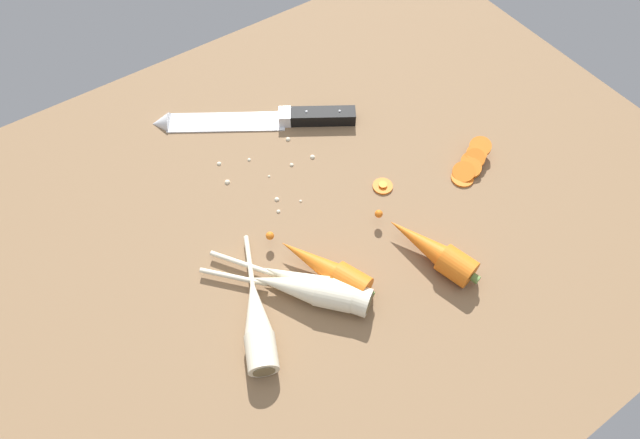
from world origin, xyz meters
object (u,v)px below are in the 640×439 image
parsnip_mid_left (315,285)px  carrot_slice_stray_near (383,185)px  whole_carrot (326,269)px  chefs_knife (251,119)px  parsnip_front (257,322)px  parsnip_mid_right (302,288)px  whole_carrot_second (433,250)px  carrot_slice_stack (471,163)px

parsnip_mid_left → carrot_slice_stray_near: (18.93, 9.26, -1.62)cm
whole_carrot → chefs_knife: bearing=78.8°
parsnip_front → parsnip_mid_left: (9.23, 0.16, -0.00)cm
whole_carrot → parsnip_mid_right: whole_carrot is taller
whole_carrot → parsnip_front: (-11.85, -1.40, -0.12)cm
whole_carrot → whole_carrot_second: 15.39cm
whole_carrot_second → parsnip_mid_left: (-16.79, 4.76, -0.12)cm
whole_carrot_second → carrot_slice_stray_near: whole_carrot_second is taller
parsnip_mid_left → whole_carrot: bearing=25.4°
whole_carrot → parsnip_mid_left: whole_carrot is taller
whole_carrot → parsnip_front: size_ratio=0.84×
parsnip_front → parsnip_mid_right: same height
whole_carrot → parsnip_front: whole_carrot is taller
whole_carrot → parsnip_mid_left: 2.91cm
parsnip_mid_right → carrot_slice_stray_near: bearing=22.4°
parsnip_front → carrot_slice_stack: parsnip_front is taller
parsnip_mid_right → carrot_slice_stack: parsnip_mid_right is taller
parsnip_mid_left → carrot_slice_stack: (33.01, 4.52, -0.91)cm
chefs_knife → parsnip_front: (-18.12, -33.09, 1.33)cm
carrot_slice_stray_near → carrot_slice_stack: bearing=-18.6°
whole_carrot → whole_carrot_second: same height
parsnip_mid_right → carrot_slice_stack: 35.02cm
carrot_slice_stack → parsnip_mid_left: bearing=-172.2°
carrot_slice_stack → parsnip_mid_right: bearing=-173.8°
carrot_slice_stack → carrot_slice_stray_near: bearing=161.4°
whole_carrot_second → carrot_slice_stray_near: (2.14, 14.02, -1.74)cm
parsnip_front → carrot_slice_stack: bearing=6.3°
whole_carrot → whole_carrot_second: (14.17, -6.01, 0.00)cm
whole_carrot → carrot_slice_stray_near: 18.25cm
whole_carrot → carrot_slice_stack: 30.58cm
parsnip_mid_left → carrot_slice_stray_near: bearing=26.1°
whole_carrot_second → carrot_slice_stack: 18.72cm
parsnip_front → whole_carrot: bearing=6.8°
chefs_knife → whole_carrot: (-6.26, -31.69, 1.45)cm
chefs_knife → whole_carrot_second: (7.90, -37.69, 1.45)cm
carrot_slice_stray_near → parsnip_front: bearing=-161.5°
whole_carrot_second → carrot_slice_stack: whole_carrot_second is taller
chefs_knife → parsnip_mid_left: bearing=-105.1°
parsnip_front → whole_carrot_second: bearing=-10.0°
chefs_knife → whole_carrot: size_ratio=1.85×
parsnip_front → parsnip_mid_left: 9.23cm
whole_carrot → parsnip_front: bearing=-173.2°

